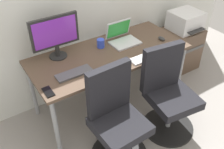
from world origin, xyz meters
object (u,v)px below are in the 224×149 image
object	(u,v)px
office_chair_left	(116,121)
open_laptop	(122,37)
office_chair_right	(168,95)
desktop_monitor	(55,34)
side_cabinet	(180,48)
printer	(185,21)
coffee_mug	(101,43)

from	to	relation	value
office_chair_left	open_laptop	distance (m)	0.97
office_chair_right	desktop_monitor	distance (m)	1.25
side_cabinet	open_laptop	xyz separation A→B (m)	(-1.00, -0.01, 0.48)
printer	desktop_monitor	bearing A→B (deg)	176.91
side_cabinet	desktop_monitor	size ratio (longest dim) A/B	1.22
printer	coffee_mug	size ratio (longest dim) A/B	4.35
office_chair_left	coffee_mug	world-z (taller)	office_chair_left
coffee_mug	printer	bearing A→B (deg)	-0.70
office_chair_left	open_laptop	xyz separation A→B (m)	(0.56, 0.72, 0.35)
office_chair_right	desktop_monitor	bearing A→B (deg)	133.50
office_chair_right	open_laptop	world-z (taller)	same
open_laptop	side_cabinet	bearing A→B (deg)	0.66
side_cabinet	open_laptop	world-z (taller)	open_laptop
office_chair_right	coffee_mug	bearing A→B (deg)	113.54
office_chair_left	desktop_monitor	world-z (taller)	desktop_monitor
side_cabinet	open_laptop	size ratio (longest dim) A/B	1.88
coffee_mug	office_chair_left	bearing A→B (deg)	-112.01
office_chair_left	side_cabinet	distance (m)	1.73
printer	open_laptop	bearing A→B (deg)	-179.40
open_laptop	coffee_mug	size ratio (longest dim) A/B	3.37
printer	open_laptop	size ratio (longest dim) A/B	1.29
desktop_monitor	office_chair_right	bearing A→B (deg)	-46.50
side_cabinet	printer	size ratio (longest dim) A/B	1.46
office_chair_right	coffee_mug	size ratio (longest dim) A/B	10.22
office_chair_left	coffee_mug	xyz separation A→B (m)	(0.30, 0.74, 0.34)
side_cabinet	coffee_mug	xyz separation A→B (m)	(-1.26, 0.01, 0.47)
desktop_monitor	printer	bearing A→B (deg)	-3.09
side_cabinet	coffee_mug	world-z (taller)	coffee_mug
office_chair_left	open_laptop	world-z (taller)	same
side_cabinet	printer	distance (m)	0.41
office_chair_right	printer	size ratio (longest dim) A/B	2.35
office_chair_right	printer	world-z (taller)	office_chair_right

